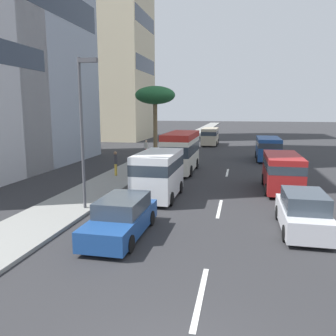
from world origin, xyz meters
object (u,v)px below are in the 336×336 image
(van_fifth, at_px, (158,172))
(street_lamp, at_px, (83,118))
(pedestrian_near_lamp, at_px, (146,148))
(car_lead, at_px, (122,218))
(van_second, at_px, (282,170))
(van_third, at_px, (268,147))
(car_sixth, at_px, (303,213))
(minibus_seventh, at_px, (181,150))
(palm_tree, at_px, (155,96))
(pedestrian_mid_block, at_px, (116,162))
(van_fourth, at_px, (210,135))

(van_fifth, distance_m, street_lamp, 5.23)
(van_fifth, height_order, pedestrian_near_lamp, van_fifth)
(street_lamp, bearing_deg, pedestrian_near_lamp, 6.37)
(car_lead, distance_m, van_second, 11.53)
(van_second, bearing_deg, van_third, -0.44)
(van_second, xyz_separation_m, car_sixth, (-7.15, -0.04, -0.49))
(van_second, height_order, van_third, van_second)
(van_fifth, bearing_deg, minibus_seventh, -179.05)
(van_third, xyz_separation_m, minibus_seventh, (-7.67, 7.20, 0.43))
(van_third, xyz_separation_m, pedestrian_near_lamp, (-0.86, 11.96, -0.22))
(palm_tree, bearing_deg, van_fifth, -165.42)
(minibus_seventh, bearing_deg, pedestrian_mid_block, -53.36)
(pedestrian_near_lamp, bearing_deg, car_sixth, 144.82)
(van_second, bearing_deg, pedestrian_mid_block, 81.07)
(car_lead, xyz_separation_m, van_fifth, (5.89, -0.08, 0.75))
(van_fifth, relative_size, pedestrian_mid_block, 2.62)
(van_second, bearing_deg, minibus_seventh, 54.99)
(car_sixth, xyz_separation_m, palm_tree, (22.32, 11.79, 5.49))
(van_second, relative_size, van_third, 0.97)
(van_third, bearing_deg, van_fifth, 156.00)
(pedestrian_near_lamp, bearing_deg, van_fifth, 130.74)
(pedestrian_near_lamp, relative_size, pedestrian_mid_block, 0.94)
(van_fourth, distance_m, pedestrian_near_lamp, 14.55)
(van_fifth, bearing_deg, van_fourth, 179.28)
(car_lead, bearing_deg, pedestrian_mid_block, -158.29)
(van_fourth, distance_m, street_lamp, 32.01)
(van_third, xyz_separation_m, pedestrian_mid_block, (-10.85, 11.48, -0.15))
(van_third, height_order, pedestrian_near_lamp, van_third)
(van_second, bearing_deg, street_lamp, 122.79)
(pedestrian_mid_block, bearing_deg, car_lead, 175.84)
(van_fourth, bearing_deg, van_second, 14.60)
(pedestrian_mid_block, xyz_separation_m, street_lamp, (-8.13, -1.54, 3.40))
(van_third, relative_size, pedestrian_mid_block, 2.94)
(pedestrian_mid_block, bearing_deg, van_second, -124.81)
(car_sixth, bearing_deg, van_third, -0.16)
(van_second, bearing_deg, van_fifth, 114.79)
(minibus_seventh, bearing_deg, van_second, 54.99)
(minibus_seventh, bearing_deg, pedestrian_near_lamp, -145.04)
(van_fourth, relative_size, van_fifth, 1.16)
(van_fifth, bearing_deg, van_third, 156.00)
(car_sixth, bearing_deg, van_second, 0.35)
(car_lead, bearing_deg, palm_tree, -169.03)
(van_fifth, xyz_separation_m, pedestrian_mid_block, (5.01, 4.42, -0.35))
(van_fifth, height_order, street_lamp, street_lamp)
(car_sixth, distance_m, minibus_seventh, 14.10)
(van_fifth, relative_size, palm_tree, 0.64)
(minibus_seventh, bearing_deg, van_fifth, 0.95)
(pedestrian_near_lamp, bearing_deg, street_lamp, 119.03)
(car_lead, relative_size, pedestrian_near_lamp, 2.82)
(van_fourth, relative_size, car_sixth, 1.24)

